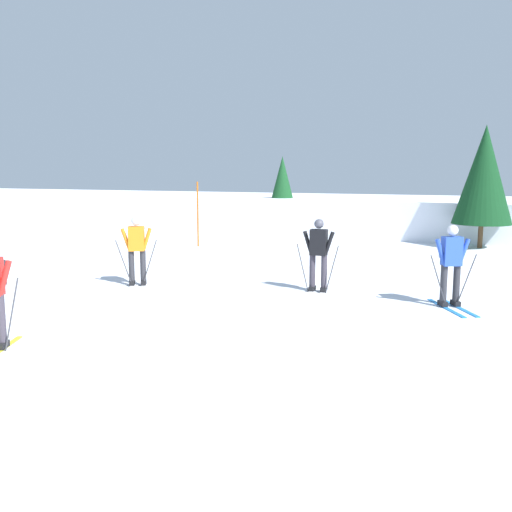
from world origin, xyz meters
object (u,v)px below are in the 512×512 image
Objects in this scene: skier_orange at (137,247)px; skier_black at (318,253)px; conifer_far_right at (282,187)px; trail_marker_pole at (198,214)px; conifer_far_centre at (484,175)px; skier_blue at (451,261)px.

skier_orange is 4.44m from skier_black.
conifer_far_right is (-1.22, 13.19, 1.14)m from skier_orange.
trail_marker_pole is (-6.55, 5.97, 0.29)m from skier_black.
conifer_far_centre is at bearing 71.81° from skier_black.
conifer_far_centre is (9.76, 3.77, 1.46)m from trail_marker_pole.
trail_marker_pole is 0.69× the size of conifer_far_right.
skier_black is at bearing 174.52° from skier_blue.
skier_blue is (2.94, -0.28, 0.04)m from skier_black.
skier_blue is at bearing -5.48° from skier_black.
conifer_far_right is 9.07m from conifer_far_centre.
skier_orange is 0.49× the size of conifer_far_right.
trail_marker_pole reaches higher than skier_orange.
trail_marker_pole is at bearing -99.45° from conifer_far_right.
conifer_far_right is (1.03, 6.17, 0.89)m from trail_marker_pole.
skier_orange is 13.30m from conifer_far_right.
skier_orange and skier_black have the same top height.
skier_orange is 13.27m from conifer_far_centre.
trail_marker_pole reaches higher than skier_blue.
conifer_far_centre reaches higher than skier_black.
conifer_far_centre is (7.51, 10.80, 1.72)m from skier_orange.
skier_orange is 1.00× the size of skier_black.
conifer_far_centre is at bearing 21.14° from trail_marker_pole.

